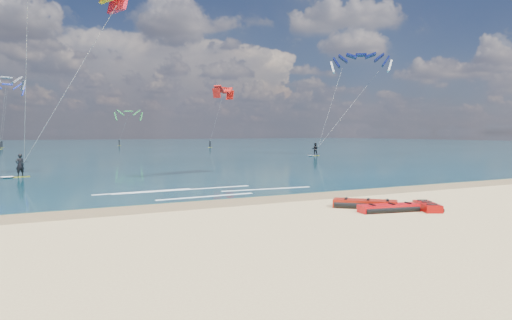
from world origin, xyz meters
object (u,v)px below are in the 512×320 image
Objects in this scene: kitesurfer_main at (46,68)px; kitesurfer_far at (341,96)px; packed_kite_right at (427,210)px; packed_kite_left at (389,212)px; packed_kite_mid at (365,208)px.

kitesurfer_main is 0.95× the size of kitesurfer_far.
packed_kite_left is at bearing 103.32° from packed_kite_right.
packed_kite_left is at bearing -71.43° from kitesurfer_main.
kitesurfer_main is (-13.50, 20.13, 7.54)m from packed_kite_right.
kitesurfer_far is at bearing 97.12° from packed_kite_mid.
kitesurfer_main is (-11.53, 18.55, 7.54)m from packed_kite_mid.
kitesurfer_far is at bearing -5.47° from packed_kite_right.
kitesurfer_main is at bearing -159.55° from kitesurfer_far.
packed_kite_right is 0.13× the size of kitesurfer_main.
kitesurfer_far reaches higher than packed_kite_right.
kitesurfer_main reaches higher than packed_kite_right.
packed_kite_mid is 1.53× the size of packed_kite_right.
kitesurfer_main is at bearing 60.98° from packed_kite_right.
packed_kite_mid reaches higher than packed_kite_left.
packed_kite_left is 1.19m from packed_kite_mid.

